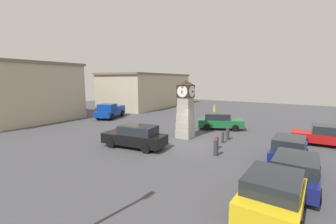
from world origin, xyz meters
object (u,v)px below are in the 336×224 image
object	(u,v)px
bollard_end_row	(228,133)
car_by_building	(289,150)
car_far_lot	(219,121)
car_near_tower	(295,170)
bollard_near_tower	(216,147)
car_silver_hatch	(135,136)
car_navy_sedan	(274,192)
clock_tower	(185,110)
pedestrian_near_bench	(214,111)
bollard_mid_row	(216,142)
car_end_of_row	(328,135)
pickup_truck	(110,111)
bollard_far_row	(223,137)

from	to	relation	value
bollard_end_row	car_by_building	bearing A→B (deg)	-123.50
car_far_lot	car_near_tower	bearing A→B (deg)	-143.51
bollard_end_row	car_by_building	distance (m)	5.52
bollard_near_tower	car_silver_hatch	bearing A→B (deg)	104.91
car_navy_sedan	car_by_building	bearing A→B (deg)	-0.05
clock_tower	pedestrian_near_bench	xyz separation A→B (m)	(10.36, 1.49, -1.36)
bollard_mid_row	car_near_tower	xyz separation A→B (m)	(-3.31, -5.01, 0.28)
car_navy_sedan	car_end_of_row	world-z (taller)	car_navy_sedan
car_by_building	car_far_lot	world-z (taller)	car_far_lot
bollard_end_row	car_end_of_row	distance (m)	7.08
bollard_near_tower	pickup_truck	world-z (taller)	pickup_truck
bollard_mid_row	car_silver_hatch	bearing A→B (deg)	119.53
bollard_far_row	pedestrian_near_bench	xyz separation A→B (m)	(10.20, 4.66, 0.51)
car_near_tower	car_far_lot	world-z (taller)	car_far_lot
car_near_tower	pickup_truck	world-z (taller)	pickup_truck
bollard_far_row	pickup_truck	world-z (taller)	pickup_truck
car_silver_hatch	pedestrian_near_bench	size ratio (longest dim) A/B	2.83
bollard_near_tower	bollard_far_row	xyz separation A→B (m)	(3.04, 0.62, -0.10)
car_by_building	car_navy_sedan	bearing A→B (deg)	179.95
car_silver_hatch	pedestrian_near_bench	xyz separation A→B (m)	(14.70, -0.18, 0.16)
clock_tower	car_far_lot	bearing A→B (deg)	-14.34
clock_tower	pickup_truck	xyz separation A→B (m)	(3.56, 12.71, -1.40)
car_by_building	car_end_of_row	bearing A→B (deg)	-20.90
car_by_building	pedestrian_near_bench	size ratio (longest dim) A/B	2.38
car_near_tower	car_by_building	xyz separation A→B (m)	(3.04, 0.51, 0.04)
car_navy_sedan	car_near_tower	size ratio (longest dim) A/B	0.93
bollard_near_tower	bollard_far_row	bearing A→B (deg)	11.52
car_navy_sedan	clock_tower	bearing A→B (deg)	45.26
bollard_end_row	car_navy_sedan	world-z (taller)	car_navy_sedan
bollard_end_row	bollard_far_row	bearing A→B (deg)	178.60
pickup_truck	car_navy_sedan	bearing A→B (deg)	-118.82
car_navy_sedan	car_by_building	xyz separation A→B (m)	(5.92, -0.01, 0.00)
bollard_mid_row	bollard_far_row	bearing A→B (deg)	4.44
clock_tower	car_far_lot	world-z (taller)	clock_tower
bollard_mid_row	car_far_lot	distance (m)	6.62
bollard_far_row	car_by_building	xyz separation A→B (m)	(-1.95, -4.63, 0.33)
car_by_building	pedestrian_near_bench	distance (m)	15.30
bollard_near_tower	car_navy_sedan	bearing A→B (deg)	-140.32
bollard_mid_row	car_end_of_row	size ratio (longest dim) A/B	0.20
bollard_far_row	car_end_of_row	size ratio (longest dim) A/B	0.20
bollard_mid_row	car_navy_sedan	world-z (taller)	car_navy_sedan
bollard_end_row	car_navy_sedan	bearing A→B (deg)	-152.85
clock_tower	bollard_near_tower	world-z (taller)	clock_tower
car_silver_hatch	pedestrian_near_bench	distance (m)	14.70
bollard_end_row	pedestrian_near_bench	bearing A→B (deg)	27.22
car_silver_hatch	pickup_truck	size ratio (longest dim) A/B	0.90
car_end_of_row	car_far_lot	bearing A→B (deg)	82.53
bollard_end_row	car_by_building	size ratio (longest dim) A/B	0.28
bollard_end_row	pickup_truck	size ratio (longest dim) A/B	0.21
clock_tower	bollard_near_tower	distance (m)	5.08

